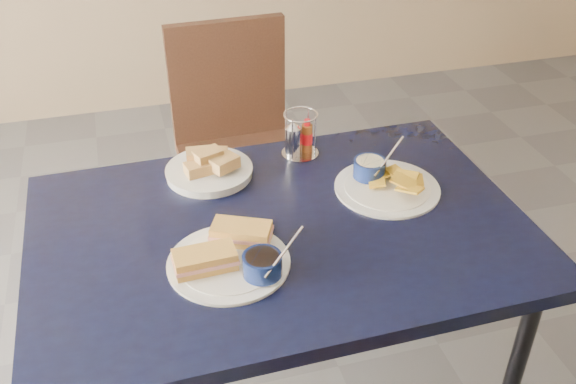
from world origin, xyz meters
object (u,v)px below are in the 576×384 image
object	(u,v)px
chair_far	(237,132)
sandwich_plate	(233,255)
plantain_plate	(382,181)
bread_basket	(209,168)
condiment_caddy	(299,138)
dining_table	(281,245)

from	to	relation	value
chair_far	sandwich_plate	distance (m)	1.05
chair_far	plantain_plate	world-z (taller)	chair_far
bread_basket	chair_far	bearing A→B (deg)	72.15
plantain_plate	chair_far	bearing A→B (deg)	107.69
sandwich_plate	condiment_caddy	distance (m)	0.52
plantain_plate	bread_basket	world-z (taller)	plantain_plate
dining_table	plantain_plate	world-z (taller)	plantain_plate
plantain_plate	bread_basket	distance (m)	0.48
sandwich_plate	bread_basket	distance (m)	0.39
chair_far	condiment_caddy	world-z (taller)	chair_far
sandwich_plate	dining_table	bearing A→B (deg)	37.40
sandwich_plate	condiment_caddy	world-z (taller)	condiment_caddy
chair_far	condiment_caddy	xyz separation A→B (m)	(0.08, -0.56, 0.27)
dining_table	bread_basket	bearing A→B (deg)	115.11
condiment_caddy	dining_table	bearing A→B (deg)	-113.56
bread_basket	condiment_caddy	size ratio (longest dim) A/B	1.76
dining_table	plantain_plate	distance (m)	0.34
chair_far	bread_basket	distance (m)	0.68
dining_table	chair_far	xyz separation A→B (m)	(0.06, 0.89, -0.15)
bread_basket	condiment_caddy	xyz separation A→B (m)	(0.27, 0.04, 0.03)
dining_table	chair_far	bearing A→B (deg)	85.91
plantain_plate	bread_basket	xyz separation A→B (m)	(-0.45, 0.18, 0.01)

